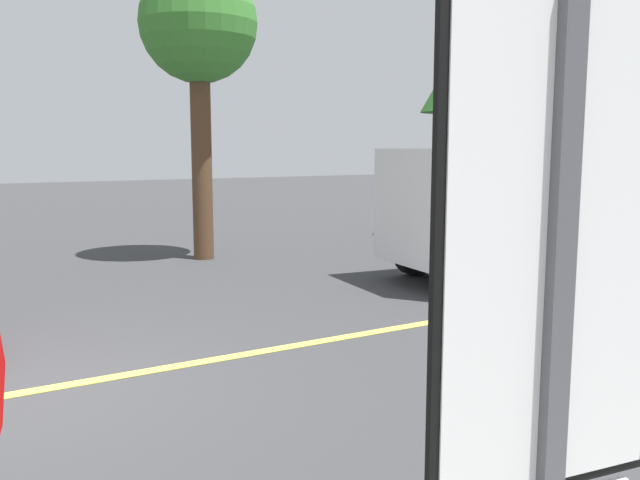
% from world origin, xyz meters
% --- Properties ---
extents(ground_plane, '(80.00, 80.00, 0.00)m').
position_xyz_m(ground_plane, '(0.00, 0.00, 0.00)').
color(ground_plane, '#38383A').
extents(lane_marking_centre, '(28.00, 0.16, 0.01)m').
position_xyz_m(lane_marking_centre, '(3.00, 0.00, 0.01)').
color(lane_marking_centre, '#E0D14C').
extents(speed_limit_sign, '(0.54, 0.09, 2.52)m').
position_xyz_m(speed_limit_sign, '(0.52, -5.51, 1.76)').
color(speed_limit_sign, '#4C4C51').
rests_on(speed_limit_sign, ground_plane).
extents(white_van, '(5.40, 2.75, 2.20)m').
position_xyz_m(white_van, '(8.51, 1.43, 1.27)').
color(white_van, white).
rests_on(white_van, ground_plane).
extents(tree_centre_verge, '(2.27, 2.27, 5.73)m').
position_xyz_m(tree_centre_verge, '(4.33, 6.21, 4.46)').
color(tree_centre_verge, '#513823').
rests_on(tree_centre_verge, ground_plane).
extents(tree_right_verge, '(2.03, 2.03, 4.88)m').
position_xyz_m(tree_right_verge, '(10.95, 5.99, 3.85)').
color(tree_right_verge, '#513823').
rests_on(tree_right_verge, ground_plane).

